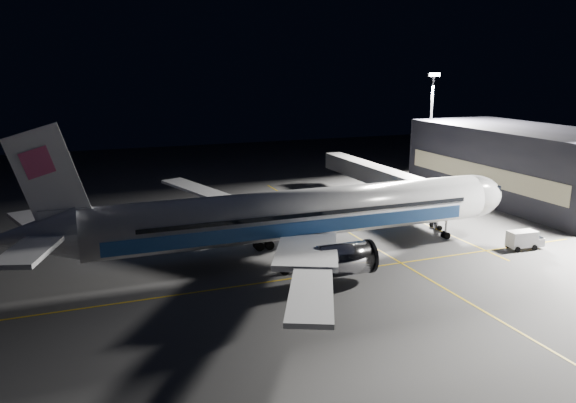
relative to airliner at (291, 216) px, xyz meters
The scene contains 13 objects.
ground 5.27m from the airliner, ahead, with size 200.00×200.00×0.00m, color #4C4C4F.
guide_line_main 12.22m from the airliner, ahead, with size 0.25×80.00×0.01m, color gold.
guide_line_cross 7.99m from the airliner, 79.83° to the right, with size 70.00×0.25×0.01m, color gold.
guide_line_side 25.67m from the airliner, 23.43° to the left, with size 0.25×40.00×0.01m, color gold.
airliner is the anchor object (origin of this frame).
terminal 49.10m from the airliner, 16.57° to the left, with size 18.12×40.00×12.00m.
jet_bridge 29.31m from the airliner, 38.04° to the left, with size 3.60×34.40×6.30m.
floodlight_mast_north 52.56m from the airliner, 37.91° to the left, with size 2.40×0.68×20.70m.
service_truck 29.04m from the airliner, 14.26° to the right, with size 4.64×2.29×2.30m.
baggage_tug 15.42m from the airliner, 83.20° to the left, with size 2.84×2.37×1.92m.
safety_cone_a 13.14m from the airliner, 118.91° to the left, with size 0.37×0.37×0.55m, color #F35F0A.
safety_cone_b 8.40m from the airliner, 91.88° to the left, with size 0.36×0.36×0.55m, color #F35F0A.
safety_cone_c 10.04m from the airliner, 40.77° to the left, with size 0.43×0.43×0.65m, color #F35F0A.
Camera 1 is at (-23.84, -57.61, 21.73)m, focal length 35.00 mm.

